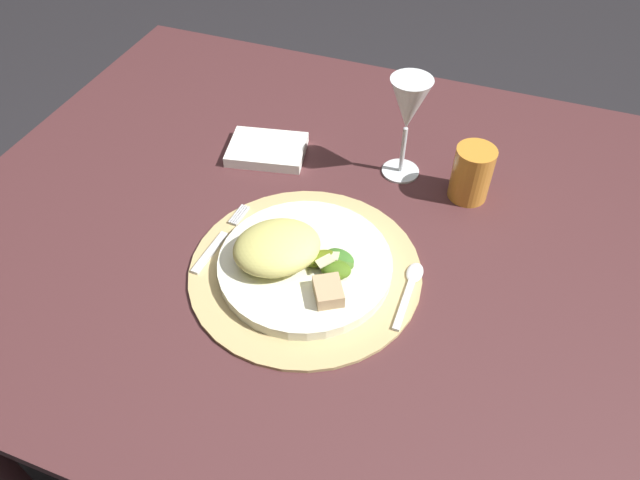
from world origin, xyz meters
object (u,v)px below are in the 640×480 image
(dinner_plate, at_px, (308,265))
(amber_tumbler, at_px, (472,173))
(fork, at_px, (219,241))
(napkin, at_px, (267,150))
(dining_table, at_px, (330,270))
(spoon, at_px, (411,284))
(wine_glass, at_px, (408,108))

(dinner_plate, distance_m, amber_tumbler, 0.32)
(fork, relative_size, napkin, 1.15)
(dining_table, xyz_separation_m, fork, (-0.15, -0.11, 0.13))
(spoon, bearing_deg, napkin, 146.33)
(dining_table, bearing_deg, amber_tumbler, 35.82)
(dining_table, xyz_separation_m, wine_glass, (0.07, 0.16, 0.25))
(dinner_plate, xyz_separation_m, spoon, (0.15, 0.02, -0.01))
(wine_glass, distance_m, amber_tumbler, 0.15)
(dining_table, height_order, dinner_plate, dinner_plate)
(dinner_plate, distance_m, fork, 0.15)
(dinner_plate, xyz_separation_m, wine_glass, (0.07, 0.27, 0.12))
(dinner_plate, bearing_deg, fork, 178.76)
(fork, bearing_deg, amber_tumbler, 36.28)
(fork, height_order, spoon, spoon)
(spoon, relative_size, amber_tumbler, 1.35)
(dining_table, distance_m, napkin, 0.25)
(wine_glass, xyz_separation_m, amber_tumbler, (0.12, -0.02, -0.09))
(dining_table, bearing_deg, fork, -143.12)
(fork, distance_m, spoon, 0.30)
(napkin, bearing_deg, amber_tumbler, 2.27)
(dinner_plate, height_order, spoon, dinner_plate)
(amber_tumbler, bearing_deg, napkin, -177.73)
(spoon, relative_size, wine_glass, 0.70)
(dining_table, height_order, wine_glass, wine_glass)
(dining_table, distance_m, spoon, 0.22)
(fork, relative_size, amber_tumbler, 1.65)
(dinner_plate, relative_size, spoon, 2.00)
(dinner_plate, height_order, fork, dinner_plate)
(fork, relative_size, spoon, 1.22)
(dining_table, bearing_deg, dinner_plate, -87.51)
(spoon, bearing_deg, dinner_plate, -171.18)
(napkin, relative_size, amber_tumbler, 1.44)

